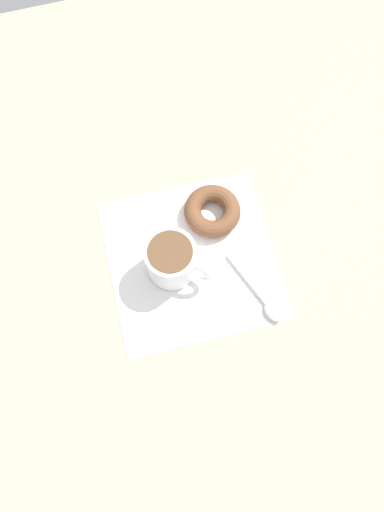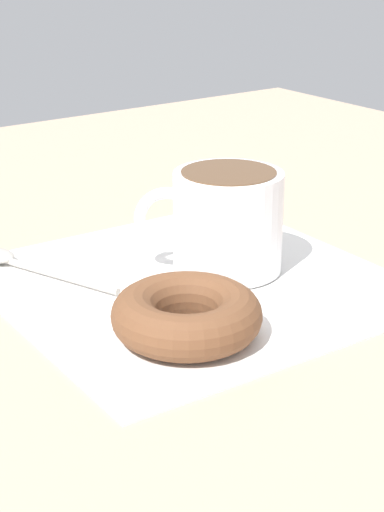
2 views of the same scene
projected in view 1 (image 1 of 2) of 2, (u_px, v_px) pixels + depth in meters
ground_plane at (195, 246)px, 87.80cm from camera, size 120.00×120.00×2.00cm
napkin at (192, 260)px, 85.74cm from camera, size 28.95×28.95×0.30cm
coffee_cup at (172, 260)px, 81.29cm from camera, size 9.24×10.08×7.89cm
donut at (212, 211)px, 86.92cm from camera, size 9.94×9.94×3.05cm
spoon at (265, 303)px, 82.73cm from camera, size 13.83×6.45×0.90cm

